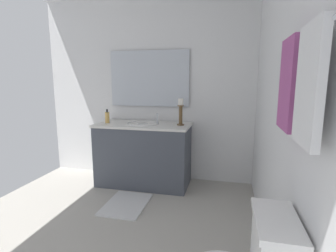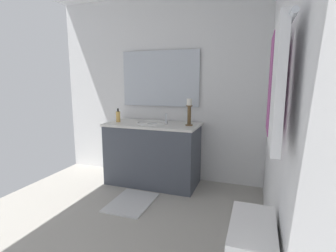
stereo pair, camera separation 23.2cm
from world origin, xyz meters
name	(u,v)px [view 2 (the right image)]	position (x,y,z in m)	size (l,w,h in m)	color
floor	(98,231)	(0.00, 0.00, -0.01)	(3.05, 2.92, 0.02)	#B2ADA3
wall_back	(281,100)	(0.00, 1.46, 1.23)	(3.05, 0.04, 2.45)	white
wall_left	(158,90)	(-1.53, 0.00, 1.23)	(0.04, 2.92, 2.45)	white
vanity_cabinet	(153,153)	(-1.20, 0.04, 0.40)	(0.58, 1.21, 0.81)	#474C56
sink_basin	(153,126)	(-1.20, 0.04, 0.77)	(0.40, 0.40, 0.24)	white
mirror	(160,79)	(-1.48, 0.04, 1.38)	(0.02, 1.09, 0.74)	silver
candle_holder_tall	(189,111)	(-1.21, 0.53, 0.98)	(0.09, 0.09, 0.33)	brown
soap_bottle	(118,116)	(-1.16, -0.43, 0.88)	(0.06, 0.06, 0.18)	#E5B259
towel_bar	(284,33)	(0.68, 1.40, 1.54)	(0.02, 0.02, 0.72)	silver
towel_near_vanity	(273,85)	(0.50, 1.38, 1.33)	(0.28, 0.03, 0.45)	#A54C8C
towel_center	(278,86)	(0.85, 1.38, 1.33)	(0.27, 0.03, 0.45)	white
bath_mat	(132,202)	(-0.58, 0.04, 0.01)	(0.60, 0.44, 0.02)	silver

